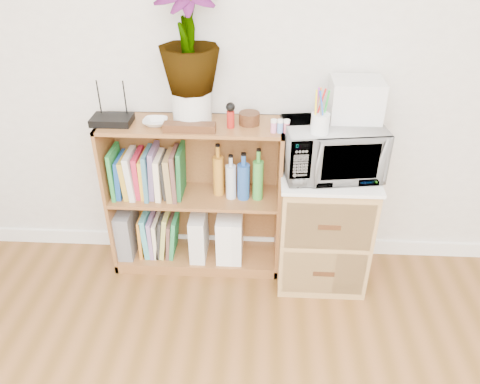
{
  "coord_description": "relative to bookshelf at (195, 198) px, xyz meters",
  "views": [
    {
      "loc": [
        0.04,
        -0.2,
        1.95
      ],
      "look_at": [
        -0.08,
        1.95,
        0.62
      ],
      "focal_mm": 35.0,
      "sensor_mm": 36.0,
      "label": 1
    }
  ],
  "objects": [
    {
      "name": "skirting_board",
      "position": [
        0.35,
        0.14,
        -0.42
      ],
      "size": [
        4.0,
        0.02,
        0.1
      ],
      "primitive_type": "cube",
      "color": "white",
      "rests_on": "ground"
    },
    {
      "name": "bookshelf",
      "position": [
        0.0,
        0.0,
        0.0
      ],
      "size": [
        1.0,
        0.3,
        0.95
      ],
      "primitive_type": "cube",
      "color": "brown",
      "rests_on": "ground"
    },
    {
      "name": "wicker_unit",
      "position": [
        0.75,
        -0.08,
        -0.12
      ],
      "size": [
        0.5,
        0.45,
        0.7
      ],
      "primitive_type": "cube",
      "color": "#9E7542",
      "rests_on": "ground"
    },
    {
      "name": "microwave",
      "position": [
        0.75,
        -0.08,
        0.38
      ],
      "size": [
        0.54,
        0.41,
        0.28
      ],
      "primitive_type": "imported",
      "rotation": [
        0.0,
        0.0,
        0.14
      ],
      "color": "white",
      "rests_on": "wicker_unit"
    },
    {
      "name": "pen_cup",
      "position": [
        0.66,
        -0.19,
        0.57
      ],
      "size": [
        0.09,
        0.09,
        0.1
      ],
      "primitive_type": "cylinder",
      "color": "silver",
      "rests_on": "microwave"
    },
    {
      "name": "small_appliance",
      "position": [
        0.86,
        0.01,
        0.63
      ],
      "size": [
        0.26,
        0.22,
        0.21
      ],
      "primitive_type": "cube",
      "color": "silver",
      "rests_on": "microwave"
    },
    {
      "name": "router",
      "position": [
        -0.42,
        -0.02,
        0.49
      ],
      "size": [
        0.21,
        0.14,
        0.04
      ],
      "primitive_type": "cube",
      "color": "black",
      "rests_on": "bookshelf"
    },
    {
      "name": "white_bowl",
      "position": [
        -0.18,
        -0.03,
        0.49
      ],
      "size": [
        0.13,
        0.13,
        0.03
      ],
      "primitive_type": "imported",
      "color": "silver",
      "rests_on": "bookshelf"
    },
    {
      "name": "plant_pot",
      "position": [
        0.01,
        0.02,
        0.56
      ],
      "size": [
        0.21,
        0.21,
        0.18
      ],
      "primitive_type": "cylinder",
      "color": "silver",
      "rests_on": "bookshelf"
    },
    {
      "name": "potted_plant",
      "position": [
        0.01,
        0.02,
        0.93
      ],
      "size": [
        0.31,
        0.31,
        0.56
      ],
      "primitive_type": "imported",
      "color": "#2C6E32",
      "rests_on": "plant_pot"
    },
    {
      "name": "trinket_box",
      "position": [
        0.01,
        -0.1,
        0.5
      ],
      "size": [
        0.27,
        0.07,
        0.04
      ],
      "primitive_type": "cube",
      "color": "#341A0E",
      "rests_on": "bookshelf"
    },
    {
      "name": "kokeshi_doll",
      "position": [
        0.22,
        -0.04,
        0.52
      ],
      "size": [
        0.04,
        0.04,
        0.09
      ],
      "primitive_type": "cylinder",
      "color": "maroon",
      "rests_on": "bookshelf"
    },
    {
      "name": "wooden_bowl",
      "position": [
        0.31,
        0.01,
        0.51
      ],
      "size": [
        0.11,
        0.11,
        0.06
      ],
      "primitive_type": "cylinder",
      "color": "#331B0E",
      "rests_on": "bookshelf"
    },
    {
      "name": "paint_jars",
      "position": [
        0.47,
        -0.09,
        0.5
      ],
      "size": [
        0.12,
        0.04,
        0.06
      ],
      "primitive_type": "cube",
      "color": "pink",
      "rests_on": "bookshelf"
    },
    {
      "name": "file_box",
      "position": [
        -0.43,
        0.0,
        -0.25
      ],
      "size": [
        0.09,
        0.24,
        0.3
      ],
      "primitive_type": "cube",
      "color": "slate",
      "rests_on": "bookshelf"
    },
    {
      "name": "magazine_holder_left",
      "position": [
        0.01,
        -0.01,
        -0.26
      ],
      "size": [
        0.09,
        0.24,
        0.29
      ],
      "primitive_type": "cube",
      "color": "silver",
      "rests_on": "bookshelf"
    },
    {
      "name": "magazine_holder_mid",
      "position": [
        0.17,
        -0.01,
        -0.26
      ],
      "size": [
        0.09,
        0.24,
        0.3
      ],
      "primitive_type": "cube",
      "color": "white",
      "rests_on": "bookshelf"
    },
    {
      "name": "magazine_holder_right",
      "position": [
        0.23,
        -0.01,
        -0.26
      ],
      "size": [
        0.09,
        0.24,
        0.3
      ],
      "primitive_type": "cube",
      "color": "white",
      "rests_on": "bookshelf"
    },
    {
      "name": "cookbooks",
      "position": [
        -0.26,
        0.0,
        0.16
      ],
      "size": [
        0.4,
        0.2,
        0.3
      ],
      "color": "#238338",
      "rests_on": "bookshelf"
    },
    {
      "name": "liquor_bottles",
      "position": [
        0.25,
        -0.0,
        0.17
      ],
      "size": [
        0.29,
        0.07,
        0.31
      ],
      "color": "#B57421",
      "rests_on": "bookshelf"
    },
    {
      "name": "lower_books",
      "position": [
        -0.24,
        0.0,
        -0.27
      ],
      "size": [
        0.24,
        0.19,
        0.29
      ],
      "color": "#C67922",
      "rests_on": "bookshelf"
    }
  ]
}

